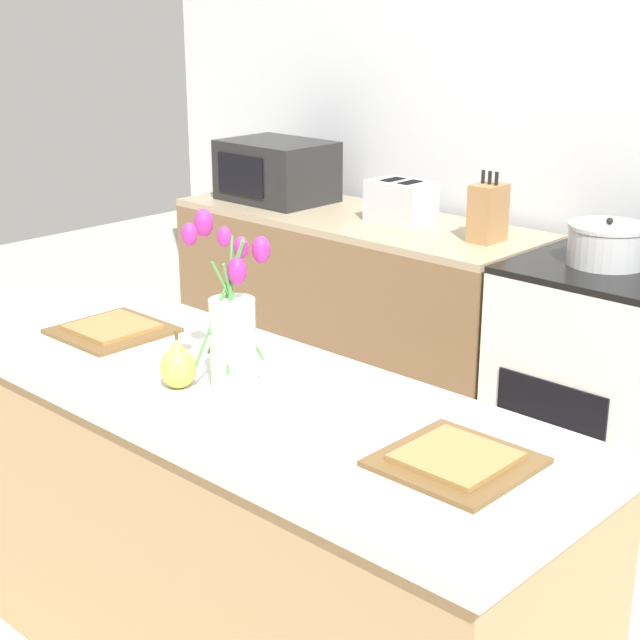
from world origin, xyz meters
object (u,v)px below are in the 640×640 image
object	(u,v)px
stove_range	(594,385)
microwave	(277,171)
pear_figurine	(178,365)
toaster	(401,201)
plate_setting_left	(112,329)
knife_block	(488,213)
plate_setting_right	(456,460)
cooking_pot	(608,244)
flower_vase	(232,327)

from	to	relation	value
stove_range	microwave	bearing A→B (deg)	-179.98
pear_figurine	toaster	size ratio (longest dim) A/B	0.52
plate_setting_left	knife_block	world-z (taller)	knife_block
plate_setting_right	cooking_pot	xyz separation A→B (m)	(-0.50, 1.59, 0.08)
toaster	knife_block	xyz separation A→B (m)	(0.45, -0.03, 0.03)
stove_range	plate_setting_left	world-z (taller)	plate_setting_left
plate_setting_right	cooking_pot	size ratio (longest dim) A/B	1.03
microwave	plate_setting_left	bearing A→B (deg)	-59.16
microwave	plate_setting_right	bearing A→B (deg)	-36.43
cooking_pot	plate_setting_left	bearing A→B (deg)	-113.52
pear_figurine	flower_vase	bearing A→B (deg)	40.24
plate_setting_left	toaster	bearing A→B (deg)	98.87
flower_vase	pear_figurine	bearing A→B (deg)	-139.76
plate_setting_right	knife_block	size ratio (longest dim) A/B	1.07
plate_setting_left	microwave	bearing A→B (deg)	120.84
plate_setting_left	toaster	world-z (taller)	toaster
toaster	knife_block	world-z (taller)	knife_block
plate_setting_right	toaster	bearing A→B (deg)	131.79
microwave	knife_block	bearing A→B (deg)	0.38
plate_setting_left	toaster	distance (m)	1.64
toaster	cooking_pot	bearing A→B (deg)	-1.78
pear_figurine	plate_setting_left	world-z (taller)	pear_figurine
stove_range	toaster	distance (m)	1.09
plate_setting_left	toaster	size ratio (longest dim) A/B	1.03
pear_figurine	plate_setting_right	distance (m)	0.75
plate_setting_right	microwave	distance (m)	2.66
plate_setting_left	cooking_pot	xyz separation A→B (m)	(0.69, 1.59, 0.08)
plate_setting_right	microwave	size ratio (longest dim) A/B	0.60
plate_setting_right	cooking_pot	distance (m)	1.67
flower_vase	toaster	distance (m)	1.85
flower_vase	plate_setting_right	distance (m)	0.65
plate_setting_right	knife_block	xyz separation A→B (m)	(-1.00, 1.58, 0.11)
flower_vase	plate_setting_left	world-z (taller)	flower_vase
flower_vase	knife_block	distance (m)	1.66
pear_figurine	microwave	bearing A→B (deg)	129.36
stove_range	toaster	world-z (taller)	toaster
stove_range	plate_setting_left	distance (m)	1.78
stove_range	plate_setting_left	bearing A→B (deg)	-113.85
pear_figurine	cooking_pot	bearing A→B (deg)	82.16
flower_vase	knife_block	bearing A→B (deg)	102.58
cooking_pot	knife_block	xyz separation A→B (m)	(-0.50, -0.01, 0.04)
pear_figurine	plate_setting_left	bearing A→B (deg)	164.45
pear_figurine	knife_block	distance (m)	1.73
plate_setting_left	cooking_pot	bearing A→B (deg)	66.48
cooking_pot	microwave	xyz separation A→B (m)	(-1.63, -0.01, 0.06)
microwave	knife_block	size ratio (longest dim) A/B	1.78
plate_setting_right	toaster	xyz separation A→B (m)	(-1.45, 1.62, 0.09)
toaster	plate_setting_left	bearing A→B (deg)	-81.13
microwave	toaster	bearing A→B (deg)	3.52
plate_setting_left	knife_block	distance (m)	1.60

